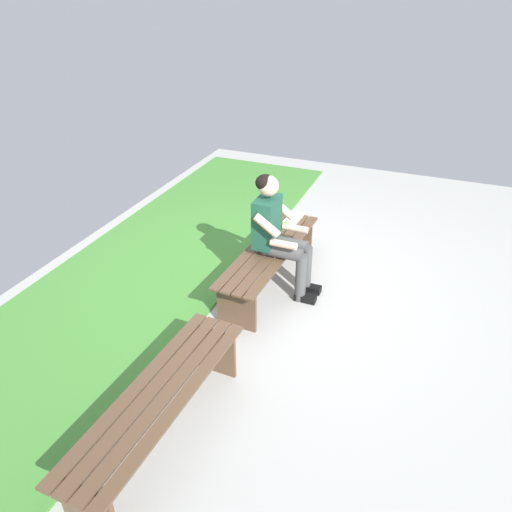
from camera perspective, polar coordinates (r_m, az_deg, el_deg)
The scene contains 7 objects.
ground_plane at distance 4.27m, azimuth 9.27°, elevation -13.74°, with size 10.00×7.00×0.04m, color #B2B2AD.
grass_strip at distance 5.09m, azimuth -17.26°, elevation -6.08°, with size 9.00×1.94×0.03m, color #478C38.
bench_near at distance 5.09m, azimuth 1.59°, elevation -0.15°, with size 1.81×0.51×0.44m.
bench_far at distance 3.59m, azimuth -11.05°, elevation -16.36°, with size 1.77×0.51×0.44m.
person_seated at distance 4.86m, azimuth 2.58°, elevation 2.89°, with size 0.50×0.69×1.25m.
apple at distance 5.44m, azimuth 3.39°, elevation 3.65°, with size 0.08×0.08×0.08m, color #72B738.
book_open at distance 5.60m, azimuth 4.10°, elevation 4.09°, with size 0.42×0.17×0.02m.
Camera 1 is at (4.12, 1.52, 2.92)m, focal length 34.66 mm.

